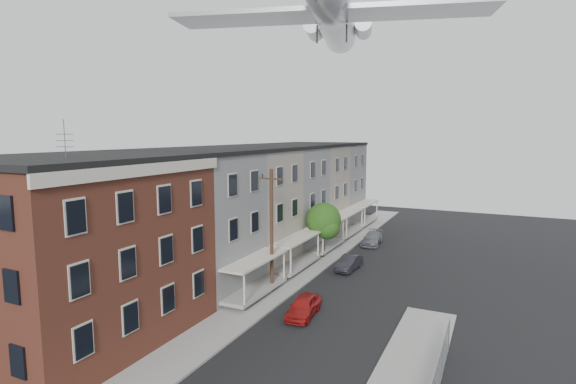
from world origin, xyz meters
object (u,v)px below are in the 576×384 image
at_px(car_mid, 349,263).
at_px(car_far, 372,238).
at_px(airplane, 332,8).
at_px(street_tree, 325,222).
at_px(utility_pole, 272,229).
at_px(car_near, 303,306).

xyz_separation_m(car_mid, car_far, (-0.50, 9.49, 0.02)).
distance_m(car_far, airplane, 22.89).
relative_size(street_tree, airplane, 0.18).
distance_m(utility_pole, car_mid, 9.22).
height_order(car_mid, airplane, airplane).
height_order(utility_pole, car_far, utility_pole).
bearing_deg(airplane, utility_pole, -99.65).
relative_size(street_tree, car_near, 1.38).
xyz_separation_m(street_tree, car_far, (2.64, 7.08, -2.82)).
height_order(car_far, airplane, airplane).
bearing_deg(utility_pole, car_far, 80.09).
distance_m(car_mid, airplane, 21.19).
distance_m(car_mid, car_far, 9.51).
distance_m(street_tree, car_mid, 4.87).
bearing_deg(car_near, utility_pole, 136.88).
bearing_deg(utility_pole, car_near, -38.26).
xyz_separation_m(car_mid, airplane, (-2.08, 0.66, 21.07)).
height_order(utility_pole, street_tree, utility_pole).
bearing_deg(street_tree, airplane, -58.80).
distance_m(car_near, car_far, 20.02).
xyz_separation_m(utility_pole, car_far, (2.97, 17.00, -4.05)).
bearing_deg(car_near, car_mid, 86.95).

